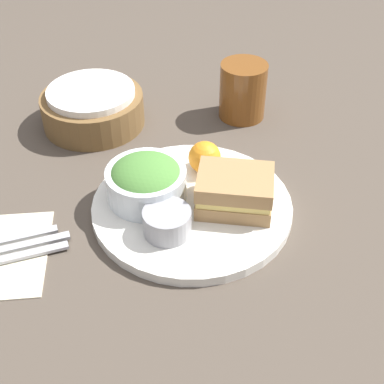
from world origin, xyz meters
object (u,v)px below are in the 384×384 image
Objects in this scene: plate at (192,207)px; dressing_cup at (167,222)px; drink_glass at (243,91)px; bread_basket at (93,107)px; salad_bowl at (146,181)px; sandwich at (235,191)px.

dressing_cup reaches higher than plate.
drink_glass is 0.57× the size of bread_basket.
salad_bowl reaches higher than dressing_cup.
sandwich is 0.11m from dressing_cup.
sandwich reaches higher than plate.
dressing_cup is 0.32m from bread_basket.
drink_glass reaches higher than dressing_cup.
plate is at bearing -114.66° from drink_glass.
bread_basket is at bearing 121.22° from plate.
drink_glass is 0.27m from bread_basket.
drink_glass reaches higher than plate.
bread_basket is (-0.15, 0.25, 0.03)m from plate.
drink_glass is at bearing 77.91° from sandwich.
plate is 1.62× the size of bread_basket.
salad_bowl is (-0.06, 0.02, 0.04)m from plate.
plate is 4.42× the size of dressing_cup.
drink_glass is (0.11, 0.25, 0.04)m from plate.
salad_bowl reaches higher than sandwich.
sandwich is at bearing -51.19° from bread_basket.
bread_basket is at bearing 128.81° from sandwich.
salad_bowl is at bearing 108.16° from dressing_cup.
drink_glass is at bearing 52.23° from salad_bowl.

